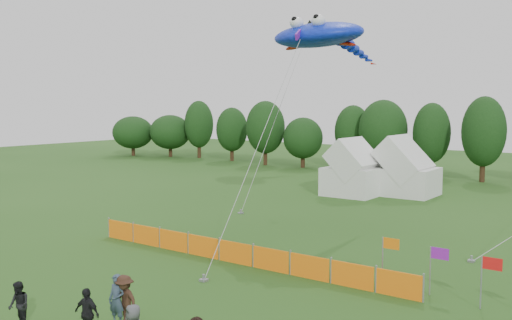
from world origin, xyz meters
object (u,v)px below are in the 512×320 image
Objects in this scene: tent_right at (403,172)px; spectator_c at (125,301)px; tent_left at (353,172)px; spectator_a at (117,300)px; stingray_kite at (322,36)px; barrier_fence at (235,253)px; spectator_d at (87,313)px; spectator_b at (19,305)px.

tent_right is 32.13m from spectator_c.
tent_left is 2.42× the size of spectator_c.
spectator_a is 0.09× the size of stingray_kite.
tent_left is at bearing 101.98° from barrier_fence.
tent_left reaches higher than tent_right.
spectator_a is at bearing -147.68° from spectator_c.
spectator_d reaches higher than barrier_fence.
spectator_b is at bearing -146.67° from spectator_a.
tent_right is 3.32× the size of spectator_b.
tent_left reaches higher than spectator_d.
barrier_fence is 8.28m from spectator_c.
barrier_fence is 10.35m from spectator_b.
tent_right is at bearing 93.11° from barrier_fence.
spectator_a is at bearing -82.52° from stingray_kite.
tent_right reaches higher than spectator_c.
spectator_c is at bearing -81.70° from stingray_kite.
spectator_a is 1.28m from spectator_d.
tent_left reaches higher than spectator_a.
stingray_kite reaches higher than tent_left.
tent_left is 0.21× the size of stingray_kite.
spectator_a is 3.20m from spectator_b.
spectator_c is (2.96, -31.98, -0.98)m from tent_right.
spectator_b reaches higher than barrier_fence.
tent_left is 30.18m from spectator_a.
spectator_b is at bearing -137.12° from spectator_c.
spectator_b is at bearing -170.90° from spectator_d.
spectator_d reaches higher than spectator_b.
spectator_a is 1.06× the size of spectator_d.
stingray_kite reaches higher than tent_right.
spectator_c reaches higher than spectator_d.
spectator_d is (-0.16, -1.41, -0.05)m from spectator_c.
spectator_d is at bearing 27.18° from spectator_b.
spectator_c is at bearing -84.72° from tent_right.
barrier_fence is at bearing 105.20° from spectator_c.
spectator_d is 21.96m from stingray_kite.
barrier_fence is at bearing 90.80° from spectator_d.
spectator_c is (2.68, 2.19, 0.09)m from spectator_b.
spectator_a is (2.72, -32.11, -0.98)m from tent_right.
tent_right is 0.29× the size of barrier_fence.
spectator_d is at bearing -85.21° from tent_right.
tent_left is 21.86m from barrier_fence.
spectator_b is 2.64m from spectator_d.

